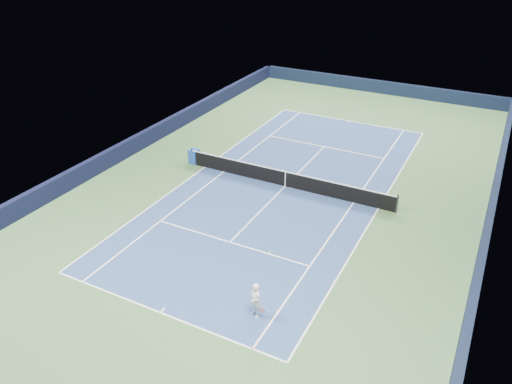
% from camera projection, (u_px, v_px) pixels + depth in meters
% --- Properties ---
extents(ground, '(40.00, 40.00, 0.00)m').
position_uv_depth(ground, '(285.00, 186.00, 28.88)').
color(ground, '#365C32').
rests_on(ground, ground).
extents(wall_far, '(22.00, 0.35, 1.10)m').
position_uv_depth(wall_far, '(378.00, 87.00, 44.03)').
color(wall_far, black).
rests_on(wall_far, ground).
extents(wall_right, '(0.35, 40.00, 1.10)m').
position_uv_depth(wall_right, '(488.00, 225.00, 24.25)').
color(wall_right, black).
rests_on(wall_right, ground).
extents(wall_left, '(0.35, 40.00, 1.10)m').
position_uv_depth(wall_left, '(136.00, 143.00, 32.98)').
color(wall_left, black).
rests_on(wall_left, ground).
extents(court_surface, '(10.97, 23.77, 0.01)m').
position_uv_depth(court_surface, '(285.00, 186.00, 28.88)').
color(court_surface, navy).
rests_on(court_surface, ground).
extents(baseline_far, '(10.97, 0.08, 0.00)m').
position_uv_depth(baseline_far, '(349.00, 121.00, 38.12)').
color(baseline_far, white).
rests_on(baseline_far, ground).
extents(baseline_near, '(10.97, 0.08, 0.00)m').
position_uv_depth(baseline_near, '(160.00, 313.00, 19.64)').
color(baseline_near, white).
rests_on(baseline_near, ground).
extents(sideline_doubles_right, '(0.08, 23.77, 0.00)m').
position_uv_depth(sideline_doubles_right, '(378.00, 208.00, 26.67)').
color(sideline_doubles_right, white).
rests_on(sideline_doubles_right, ground).
extents(sideline_doubles_left, '(0.08, 23.77, 0.00)m').
position_uv_depth(sideline_doubles_left, '(205.00, 167.00, 31.09)').
color(sideline_doubles_left, white).
rests_on(sideline_doubles_left, ground).
extents(sideline_singles_right, '(0.08, 23.77, 0.00)m').
position_uv_depth(sideline_singles_right, '(354.00, 202.00, 27.22)').
color(sideline_singles_right, white).
rests_on(sideline_singles_right, ground).
extents(sideline_singles_left, '(0.08, 23.77, 0.00)m').
position_uv_depth(sideline_singles_left, '(224.00, 172.00, 30.53)').
color(sideline_singles_left, white).
rests_on(sideline_singles_left, ground).
extents(service_line_far, '(8.23, 0.08, 0.00)m').
position_uv_depth(service_line_far, '(324.00, 147.00, 33.85)').
color(service_line_far, white).
rests_on(service_line_far, ground).
extents(service_line_near, '(8.23, 0.08, 0.00)m').
position_uv_depth(service_line_near, '(230.00, 242.00, 23.90)').
color(service_line_near, white).
rests_on(service_line_near, ground).
extents(center_service_line, '(0.08, 12.80, 0.00)m').
position_uv_depth(center_service_line, '(285.00, 186.00, 28.88)').
color(center_service_line, white).
rests_on(center_service_line, ground).
extents(center_mark_far, '(0.08, 0.30, 0.00)m').
position_uv_depth(center_mark_far, '(349.00, 122.00, 38.00)').
color(center_mark_far, white).
rests_on(center_mark_far, ground).
extents(center_mark_near, '(0.08, 0.30, 0.00)m').
position_uv_depth(center_mark_near, '(163.00, 310.00, 19.75)').
color(center_mark_near, white).
rests_on(center_mark_near, ground).
extents(tennis_net, '(12.90, 0.10, 1.07)m').
position_uv_depth(tennis_net, '(285.00, 179.00, 28.64)').
color(tennis_net, black).
rests_on(tennis_net, ground).
extents(sponsor_cube, '(0.62, 0.57, 0.92)m').
position_uv_depth(sponsor_cube, '(194.00, 156.00, 31.39)').
color(sponsor_cube, '#1B44A7').
rests_on(sponsor_cube, ground).
extents(tennis_player, '(0.78, 1.31, 2.46)m').
position_uv_depth(tennis_player, '(255.00, 301.00, 19.13)').
color(tennis_player, white).
rests_on(tennis_player, ground).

